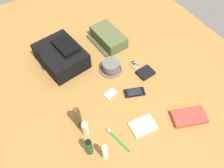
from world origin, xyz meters
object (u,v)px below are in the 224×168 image
bucket_hat (111,67)px  toothbrush (117,139)px  toiletry_pouch (108,37)px  toothpaste_tube (105,152)px  paperback_novel (189,117)px  lotion_bottle (85,128)px  backpack (61,56)px  shampoo_bottle (89,147)px  notepad (143,126)px  wristwatch (135,65)px  cologne_bottle (78,117)px  cell_phone (134,92)px  media_player (111,94)px  wallet (145,73)px

bucket_hat → toothbrush: bucket_hat is taller
toiletry_pouch → toothpaste_tube: toothpaste_tube is taller
toothpaste_tube → paperback_novel: toothpaste_tube is taller
toiletry_pouch → toothbrush: 0.82m
toiletry_pouch → toothbrush: (-0.73, 0.36, -0.04)m
lotion_bottle → paperback_novel: bearing=-111.2°
backpack → shampoo_bottle: backpack is taller
lotion_bottle → notepad: bearing=-113.5°
backpack → wristwatch: 0.53m
cologne_bottle → paperback_novel: size_ratio=0.73×
cell_phone → toothbrush: toothbrush is taller
bucket_hat → toothbrush: 0.53m
media_player → shampoo_bottle: bearing=133.5°
media_player → lotion_bottle: bearing=122.4°
toiletry_pouch → bucket_hat: (-0.26, 0.13, -0.01)m
shampoo_bottle → cell_phone: size_ratio=0.97×
lotion_bottle → cologne_bottle: 0.08m
media_player → toothpaste_tube: bearing=146.1°
lotion_bottle → cell_phone: size_ratio=0.82×
shampoo_bottle → wallet: (0.31, -0.59, -0.06)m
backpack → notepad: 0.75m
cell_phone → wristwatch: (0.20, -0.14, -0.00)m
shampoo_bottle → wristwatch: (0.41, -0.57, -0.06)m
bucket_hat → media_player: (-0.18, 0.11, -0.03)m
backpack → shampoo_bottle: (-0.70, 0.13, 0.00)m
toiletry_pouch → notepad: (-0.74, 0.18, -0.03)m
notepad → wristwatch: bearing=-23.7°
notepad → lotion_bottle: bearing=71.0°
toothbrush → cologne_bottle: bearing=36.4°
wristwatch → backpack: bearing=56.1°
toiletry_pouch → cell_phone: toiletry_pouch is taller
paperback_novel → cell_phone: size_ratio=1.57×
bucket_hat → backpack: bearing=47.8°
paperback_novel → wristwatch: (0.52, 0.05, -0.01)m
toothpaste_tube → toothbrush: 0.14m
bucket_hat → wristwatch: 0.18m
backpack → wallet: 0.61m
bucket_hat → wallet: size_ratio=1.48×
wallet → notepad: wallet is taller
cell_phone → wallet: (0.10, -0.16, 0.01)m
toothpaste_tube → cell_phone: bearing=-53.7°
toiletry_pouch → cologne_bottle: (-0.54, 0.51, 0.04)m
toiletry_pouch → cologne_bottle: 0.74m
cologne_bottle → toiletry_pouch: bearing=-43.4°
toiletry_pouch → media_player: toiletry_pouch is taller
toothpaste_tube → paperback_novel: size_ratio=0.63×
cologne_bottle → cell_phone: (0.02, -0.41, -0.08)m
bucket_hat → wallet: bearing=-128.6°
backpack → toothpaste_tube: 0.77m
toiletry_pouch → lotion_bottle: lotion_bottle is taller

